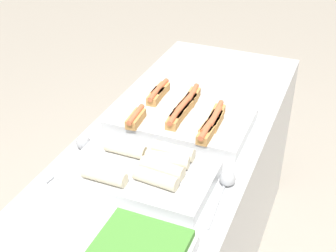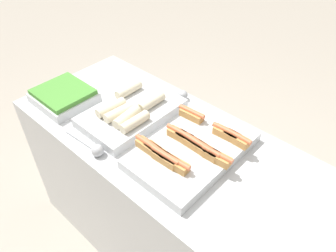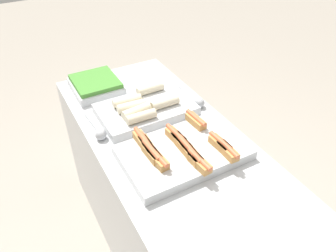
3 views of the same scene
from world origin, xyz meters
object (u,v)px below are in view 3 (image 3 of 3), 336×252
object	(u,v)px
tray_hotdogs	(183,151)
serving_spoon_far	(198,102)
tray_side_front	(96,85)
tray_wraps	(145,108)
serving_spoon_near	(100,134)

from	to	relation	value
tray_hotdogs	serving_spoon_far	bearing A→B (deg)	137.62
tray_side_front	tray_wraps	bearing A→B (deg)	22.42
serving_spoon_near	serving_spoon_far	distance (m)	0.57
tray_wraps	tray_side_front	distance (m)	0.39
serving_spoon_far	serving_spoon_near	bearing A→B (deg)	-89.94
serving_spoon_far	tray_wraps	bearing A→B (deg)	-104.14
tray_side_front	serving_spoon_near	xyz separation A→B (m)	(0.44, -0.13, -0.01)
serving_spoon_near	tray_wraps	bearing A→B (deg)	104.76
tray_hotdogs	serving_spoon_near	size ratio (longest dim) A/B	2.12
tray_hotdogs	tray_side_front	size ratio (longest dim) A/B	1.92
serving_spoon_near	serving_spoon_far	xyz separation A→B (m)	(-0.00, 0.57, 0.00)
tray_side_front	serving_spoon_far	distance (m)	0.62
tray_side_front	serving_spoon_near	world-z (taller)	tray_side_front
tray_hotdogs	tray_wraps	bearing A→B (deg)	-179.63
tray_hotdogs	tray_side_front	distance (m)	0.77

